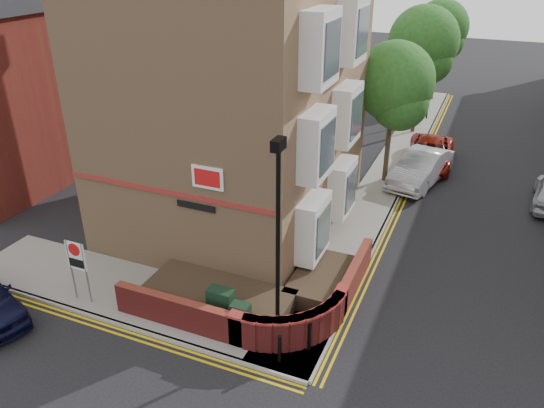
% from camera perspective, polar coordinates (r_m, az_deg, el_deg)
% --- Properties ---
extents(ground, '(120.00, 120.00, 0.00)m').
position_cam_1_polar(ground, '(16.06, -6.63, -15.73)').
color(ground, black).
rests_on(ground, ground).
extents(pavement_corner, '(13.00, 3.00, 0.12)m').
position_cam_1_polar(pavement_corner, '(18.58, -13.95, -9.49)').
color(pavement_corner, gray).
rests_on(pavement_corner, ground).
extents(pavement_main, '(2.00, 32.00, 0.12)m').
position_cam_1_polar(pavement_main, '(28.56, 12.82, 3.95)').
color(pavement_main, gray).
rests_on(pavement_main, ground).
extents(kerb_side, '(13.00, 0.15, 0.12)m').
position_cam_1_polar(kerb_side, '(17.68, -16.82, -12.03)').
color(kerb_side, gray).
rests_on(kerb_side, ground).
extents(kerb_main_near, '(0.15, 32.00, 0.12)m').
position_cam_1_polar(kerb_main_near, '(28.42, 14.79, 3.61)').
color(kerb_main_near, gray).
rests_on(kerb_main_near, ground).
extents(yellow_lines_side, '(13.00, 0.28, 0.01)m').
position_cam_1_polar(yellow_lines_side, '(17.57, -17.31, -12.61)').
color(yellow_lines_side, gold).
rests_on(yellow_lines_side, ground).
extents(yellow_lines_main, '(0.28, 32.00, 0.01)m').
position_cam_1_polar(yellow_lines_main, '(28.42, 15.27, 3.43)').
color(yellow_lines_main, gold).
rests_on(yellow_lines_main, ground).
extents(corner_building, '(8.95, 10.40, 13.60)m').
position_cam_1_polar(corner_building, '(20.78, -3.61, 13.98)').
color(corner_building, tan).
rests_on(corner_building, ground).
extents(garden_wall, '(6.80, 6.00, 1.20)m').
position_cam_1_polar(garden_wall, '(17.74, -2.65, -10.78)').
color(garden_wall, maroon).
rests_on(garden_wall, ground).
extents(lamppost, '(0.25, 0.50, 6.30)m').
position_cam_1_polar(lamppost, '(14.32, 0.63, -4.61)').
color(lamppost, black).
rests_on(lamppost, pavement_corner).
extents(utility_cabinet_large, '(0.80, 0.45, 1.20)m').
position_cam_1_polar(utility_cabinet_large, '(16.57, -5.47, -10.85)').
color(utility_cabinet_large, black).
rests_on(utility_cabinet_large, pavement_corner).
extents(utility_cabinet_small, '(0.55, 0.40, 1.10)m').
position_cam_1_polar(utility_cabinet_small, '(16.10, -3.40, -12.30)').
color(utility_cabinet_small, black).
rests_on(utility_cabinet_small, pavement_corner).
extents(bollard_near, '(0.11, 0.11, 0.90)m').
position_cam_1_polar(bollard_near, '(15.27, 0.83, -15.31)').
color(bollard_near, black).
rests_on(bollard_near, pavement_corner).
extents(bollard_far, '(0.11, 0.11, 0.90)m').
position_cam_1_polar(bollard_far, '(15.68, 4.06, -14.04)').
color(bollard_far, black).
rests_on(bollard_far, pavement_corner).
extents(zone_sign, '(0.72, 0.07, 2.20)m').
position_cam_1_polar(zone_sign, '(17.97, -20.26, -5.75)').
color(zone_sign, slate).
rests_on(zone_sign, pavement_corner).
extents(side_building, '(6.40, 10.40, 9.00)m').
position_cam_1_polar(side_building, '(28.61, -26.36, 11.41)').
color(side_building, maroon).
rests_on(side_building, ground).
extents(tree_near, '(3.64, 3.65, 6.70)m').
position_cam_1_polar(tree_near, '(25.28, 12.99, 12.11)').
color(tree_near, '#382B1E').
rests_on(tree_near, pavement_main).
extents(tree_mid, '(4.03, 4.03, 7.42)m').
position_cam_1_polar(tree_mid, '(32.92, 15.93, 15.97)').
color(tree_mid, '#382B1E').
rests_on(tree_mid, pavement_main).
extents(tree_far, '(3.81, 3.81, 7.00)m').
position_cam_1_polar(tree_far, '(40.81, 17.65, 17.27)').
color(tree_far, '#382B1E').
rests_on(tree_far, pavement_main).
extents(traffic_light_assembly, '(0.20, 0.16, 4.20)m').
position_cam_1_polar(traffic_light_assembly, '(36.23, 16.81, 12.84)').
color(traffic_light_assembly, black).
rests_on(traffic_light_assembly, pavement_main).
extents(silver_car_near, '(2.66, 5.03, 1.58)m').
position_cam_1_polar(silver_car_near, '(26.76, 15.70, 3.73)').
color(silver_car_near, '#ACAEB4').
rests_on(silver_car_near, ground).
extents(red_car_main, '(2.56, 5.09, 1.38)m').
position_cam_1_polar(red_car_main, '(29.11, 16.56, 5.28)').
color(red_car_main, maroon).
rests_on(red_car_main, ground).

